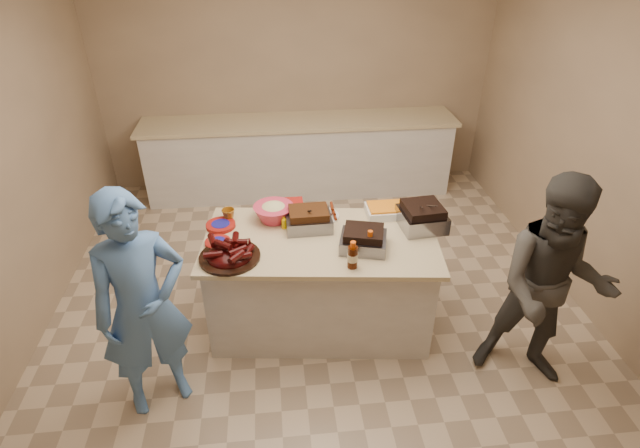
{
  "coord_description": "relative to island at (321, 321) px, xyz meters",
  "views": [
    {
      "loc": [
        -0.33,
        -3.23,
        2.89
      ],
      "look_at": [
        -0.0,
        -0.1,
        0.93
      ],
      "focal_mm": 28.0,
      "sensor_mm": 36.0,
      "label": 1
    }
  ],
  "objects": [
    {
      "name": "room",
      "position": [
        0.0,
        0.15,
        0.0
      ],
      "size": [
        4.5,
        5.0,
        2.7
      ],
      "primitive_type": null,
      "color": "tan",
      "rests_on": "ground"
    },
    {
      "name": "back_counter",
      "position": [
        0.0,
        2.35,
        0.45
      ],
      "size": [
        3.6,
        0.64,
        0.9
      ],
      "primitive_type": null,
      "color": "silver",
      "rests_on": "ground"
    },
    {
      "name": "island",
      "position": [
        0.0,
        0.0,
        0.0
      ],
      "size": [
        1.84,
        1.11,
        0.83
      ],
      "primitive_type": null,
      "rotation": [
        0.0,
        0.0,
        -0.11
      ],
      "color": "silver",
      "rests_on": "ground"
    },
    {
      "name": "rib_platter",
      "position": [
        -0.66,
        -0.18,
        0.83
      ],
      "size": [
        0.52,
        0.52,
        0.17
      ],
      "primitive_type": null,
      "rotation": [
        0.0,
        0.0,
        0.23
      ],
      "color": "#410707",
      "rests_on": "island"
    },
    {
      "name": "pulled_pork_tray",
      "position": [
        -0.08,
        0.16,
        0.83
      ],
      "size": [
        0.35,
        0.27,
        0.11
      ],
      "primitive_type": "cube",
      "rotation": [
        0.0,
        0.0,
        0.03
      ],
      "color": "#47230F",
      "rests_on": "island"
    },
    {
      "name": "brisket_tray",
      "position": [
        0.29,
        -0.15,
        0.83
      ],
      "size": [
        0.38,
        0.34,
        0.1
      ],
      "primitive_type": "cube",
      "rotation": [
        0.0,
        0.0,
        -0.25
      ],
      "color": "black",
      "rests_on": "island"
    },
    {
      "name": "roasting_pan",
      "position": [
        0.79,
        0.09,
        0.83
      ],
      "size": [
        0.36,
        0.36,
        0.13
      ],
      "primitive_type": "cube",
      "rotation": [
        0.0,
        0.0,
        0.09
      ],
      "color": "gray",
      "rests_on": "island"
    },
    {
      "name": "coleslaw_bowl",
      "position": [
        -0.34,
        0.31,
        0.83
      ],
      "size": [
        0.35,
        0.35,
        0.22
      ],
      "primitive_type": null,
      "rotation": [
        0.0,
        0.0,
        -0.11
      ],
      "color": "#CC314C",
      "rests_on": "island"
    },
    {
      "name": "sausage_plate",
      "position": [
        0.05,
        0.32,
        0.83
      ],
      "size": [
        0.3,
        0.3,
        0.05
      ],
      "primitive_type": "cylinder",
      "rotation": [
        0.0,
        0.0,
        0.11
      ],
      "color": "silver",
      "rests_on": "island"
    },
    {
      "name": "mac_cheese_dish",
      "position": [
        0.56,
        0.3,
        0.83
      ],
      "size": [
        0.32,
        0.24,
        0.09
      ],
      "primitive_type": "cube",
      "rotation": [
        0.0,
        0.0,
        0.01
      ],
      "color": "orange",
      "rests_on": "island"
    },
    {
      "name": "bbq_bottle_a",
      "position": [
        0.18,
        -0.37,
        0.83
      ],
      "size": [
        0.08,
        0.08,
        0.21
      ],
      "primitive_type": "cylinder",
      "rotation": [
        0.0,
        0.0,
        -0.11
      ],
      "color": "#381102",
      "rests_on": "island"
    },
    {
      "name": "bbq_bottle_b",
      "position": [
        0.32,
        -0.23,
        0.83
      ],
      "size": [
        0.07,
        0.07,
        0.2
      ],
      "primitive_type": "cylinder",
      "rotation": [
        0.0,
        0.0,
        -0.11
      ],
      "color": "#381102",
      "rests_on": "island"
    },
    {
      "name": "mustard_bottle",
      "position": [
        -0.26,
        0.18,
        0.83
      ],
      "size": [
        0.04,
        0.04,
        0.11
      ],
      "primitive_type": "cylinder",
      "rotation": [
        0.0,
        0.0,
        -0.11
      ],
      "color": "#EEBD01",
      "rests_on": "island"
    },
    {
      "name": "sauce_bowl",
      "position": [
        -0.11,
        0.25,
        0.83
      ],
      "size": [
        0.13,
        0.05,
        0.13
      ],
      "primitive_type": "imported",
      "rotation": [
        0.0,
        0.0,
        -0.11
      ],
      "color": "silver",
      "rests_on": "island"
    },
    {
      "name": "plate_stack_large",
      "position": [
        -0.75,
        0.25,
        0.83
      ],
      "size": [
        0.25,
        0.25,
        0.03
      ],
      "primitive_type": "cylinder",
      "rotation": [
        0.0,
        0.0,
        -0.11
      ],
      "color": "maroon",
      "rests_on": "island"
    },
    {
      "name": "plate_stack_small",
      "position": [
        -0.76,
        0.01,
        0.83
      ],
      "size": [
        0.21,
        0.21,
        0.03
      ],
      "primitive_type": "cylinder",
      "rotation": [
        0.0,
        0.0,
        -0.11
      ],
      "color": "maroon",
      "rests_on": "island"
    },
    {
      "name": "plastic_cup",
      "position": [
        -0.7,
        0.35,
        0.83
      ],
      "size": [
        0.11,
        0.11,
        0.1
      ],
      "primitive_type": "imported",
      "rotation": [
        0.0,
        0.0,
        -0.11
      ],
      "color": "#8C5210",
      "rests_on": "island"
    },
    {
      "name": "basket_stack",
      "position": [
        -0.21,
        0.39,
        0.83
      ],
      "size": [
        0.22,
        0.17,
        0.11
      ],
      "primitive_type": "cube",
      "rotation": [
        0.0,
        0.0,
        0.01
      ],
      "color": "maroon",
      "rests_on": "island"
    },
    {
      "name": "guest_blue",
      "position": [
        -1.18,
        -0.63,
        0.0
      ],
      "size": [
        1.23,
        1.72,
        0.39
      ],
      "primitive_type": "imported",
      "rotation": [
        0.0,
        0.0,
        0.45
      ],
      "color": "#5283C8",
      "rests_on": "ground"
    },
    {
      "name": "guest_gray",
      "position": [
        1.46,
        -0.69,
        0.0
      ],
      "size": [
        1.31,
        1.77,
        0.61
      ],
      "primitive_type": "imported",
      "rotation": [
        0.0,
        0.0,
        -0.38
      ],
      "color": "#474540",
      "rests_on": "ground"
    }
  ]
}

